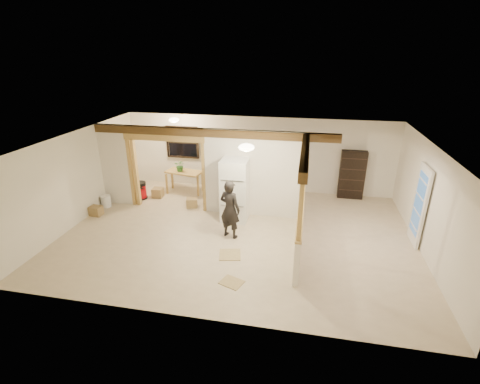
% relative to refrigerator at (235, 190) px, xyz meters
% --- Properties ---
extents(floor, '(9.00, 6.50, 0.01)m').
position_rel_refrigerator_xyz_m(floor, '(0.24, -0.79, -0.89)').
color(floor, beige).
rests_on(floor, ground).
extents(ceiling, '(9.00, 6.50, 0.01)m').
position_rel_refrigerator_xyz_m(ceiling, '(0.24, -0.79, 1.61)').
color(ceiling, white).
extents(wall_back, '(9.00, 0.01, 2.50)m').
position_rel_refrigerator_xyz_m(wall_back, '(0.24, 2.46, 0.36)').
color(wall_back, silver).
rests_on(wall_back, floor).
extents(wall_front, '(9.00, 0.01, 2.50)m').
position_rel_refrigerator_xyz_m(wall_front, '(0.24, -4.04, 0.36)').
color(wall_front, silver).
rests_on(wall_front, floor).
extents(wall_left, '(0.01, 6.50, 2.50)m').
position_rel_refrigerator_xyz_m(wall_left, '(-4.26, -0.79, 0.36)').
color(wall_left, silver).
rests_on(wall_left, floor).
extents(wall_right, '(0.01, 6.50, 2.50)m').
position_rel_refrigerator_xyz_m(wall_right, '(4.74, -0.79, 0.36)').
color(wall_right, silver).
rests_on(wall_right, floor).
extents(partition_left_stub, '(0.90, 0.12, 2.50)m').
position_rel_refrigerator_xyz_m(partition_left_stub, '(-3.81, 0.41, 0.36)').
color(partition_left_stub, silver).
rests_on(partition_left_stub, floor).
extents(partition_center, '(2.80, 0.12, 2.50)m').
position_rel_refrigerator_xyz_m(partition_center, '(0.44, 0.41, 0.36)').
color(partition_center, silver).
rests_on(partition_center, floor).
extents(doorway_frame, '(2.46, 0.14, 2.20)m').
position_rel_refrigerator_xyz_m(doorway_frame, '(-2.16, 0.41, 0.21)').
color(doorway_frame, tan).
rests_on(doorway_frame, floor).
extents(header_beam_back, '(7.00, 0.18, 0.22)m').
position_rel_refrigerator_xyz_m(header_beam_back, '(-0.76, 0.41, 1.49)').
color(header_beam_back, '#533A1C').
rests_on(header_beam_back, ceiling).
extents(header_beam_right, '(0.18, 3.30, 0.22)m').
position_rel_refrigerator_xyz_m(header_beam_right, '(1.84, -1.19, 1.49)').
color(header_beam_right, '#533A1C').
rests_on(header_beam_right, ceiling).
extents(pony_wall, '(0.12, 3.20, 1.00)m').
position_rel_refrigerator_xyz_m(pony_wall, '(1.84, -1.19, -0.39)').
color(pony_wall, silver).
rests_on(pony_wall, floor).
extents(stud_partition, '(0.14, 3.20, 1.32)m').
position_rel_refrigerator_xyz_m(stud_partition, '(1.84, -1.19, 0.77)').
color(stud_partition, tan).
rests_on(stud_partition, pony_wall).
extents(window_back, '(1.12, 0.10, 1.10)m').
position_rel_refrigerator_xyz_m(window_back, '(-2.36, 2.38, 0.66)').
color(window_back, black).
rests_on(window_back, wall_back).
extents(french_door, '(0.12, 0.86, 2.00)m').
position_rel_refrigerator_xyz_m(french_door, '(4.66, -0.39, 0.11)').
color(french_door, white).
rests_on(french_door, floor).
extents(ceiling_dome_main, '(0.36, 0.36, 0.16)m').
position_rel_refrigerator_xyz_m(ceiling_dome_main, '(0.54, -1.29, 1.59)').
color(ceiling_dome_main, '#FFEABF').
rests_on(ceiling_dome_main, ceiling).
extents(ceiling_dome_util, '(0.32, 0.32, 0.14)m').
position_rel_refrigerator_xyz_m(ceiling_dome_util, '(-2.26, 1.51, 1.59)').
color(ceiling_dome_util, '#FFEABF').
rests_on(ceiling_dome_util, ceiling).
extents(hanging_bulb, '(0.07, 0.07, 0.07)m').
position_rel_refrigerator_xyz_m(hanging_bulb, '(-1.76, 0.81, 1.29)').
color(hanging_bulb, '#FFD88C').
rests_on(hanging_bulb, ceiling).
extents(refrigerator, '(0.73, 0.71, 1.77)m').
position_rel_refrigerator_xyz_m(refrigerator, '(0.00, 0.00, 0.00)').
color(refrigerator, silver).
rests_on(refrigerator, floor).
extents(woman, '(0.65, 0.53, 1.55)m').
position_rel_refrigerator_xyz_m(woman, '(0.08, -1.00, -0.11)').
color(woman, black).
rests_on(woman, floor).
extents(work_table, '(1.29, 0.83, 0.75)m').
position_rel_refrigerator_xyz_m(work_table, '(-2.09, 1.67, -0.51)').
color(work_table, tan).
rests_on(work_table, floor).
extents(potted_plant, '(0.37, 0.32, 0.40)m').
position_rel_refrigerator_xyz_m(potted_plant, '(-2.20, 1.64, 0.06)').
color(potted_plant, '#3C6D30').
rests_on(potted_plant, work_table).
extents(shop_vac, '(0.51, 0.51, 0.57)m').
position_rel_refrigerator_xyz_m(shop_vac, '(-3.32, 0.86, -0.60)').
color(shop_vac, '#97070C').
rests_on(shop_vac, floor).
extents(bookshelf, '(0.79, 0.26, 1.58)m').
position_rel_refrigerator_xyz_m(bookshelf, '(3.37, 2.26, -0.10)').
color(bookshelf, black).
rests_on(bookshelf, floor).
extents(bucket, '(0.34, 0.34, 0.37)m').
position_rel_refrigerator_xyz_m(bucket, '(-4.08, 0.06, -0.70)').
color(bucket, white).
rests_on(bucket, floor).
extents(box_util_a, '(0.39, 0.36, 0.28)m').
position_rel_refrigerator_xyz_m(box_util_a, '(-1.48, 0.55, -0.75)').
color(box_util_a, '#977949').
rests_on(box_util_a, floor).
extents(box_util_b, '(0.34, 0.34, 0.30)m').
position_rel_refrigerator_xyz_m(box_util_b, '(-2.83, 1.09, -0.73)').
color(box_util_b, '#977949').
rests_on(box_util_b, floor).
extents(box_front, '(0.36, 0.30, 0.27)m').
position_rel_refrigerator_xyz_m(box_front, '(-4.06, -0.54, -0.75)').
color(box_front, '#977949').
rests_on(box_front, floor).
extents(floor_panel_near, '(0.59, 0.59, 0.02)m').
position_rel_refrigerator_xyz_m(floor_panel_near, '(0.27, -1.88, -0.88)').
color(floor_panel_near, tan).
rests_on(floor_panel_near, floor).
extents(floor_panel_far, '(0.56, 0.50, 0.01)m').
position_rel_refrigerator_xyz_m(floor_panel_far, '(0.54, -2.90, -0.88)').
color(floor_panel_far, tan).
rests_on(floor_panel_far, floor).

